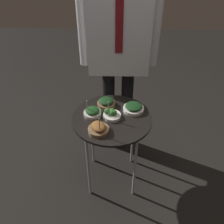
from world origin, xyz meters
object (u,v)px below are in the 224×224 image
at_px(bowl_roast_front_left, 98,128).
at_px(bowl_broccoli_front_right, 112,114).
at_px(waiter_figure, 119,42).
at_px(bowl_spinach_near_rim, 92,112).
at_px(bowl_spinach_far_rim, 134,108).
at_px(serving_cart, 112,123).
at_px(bowl_spinach_front_center, 106,103).

bearing_deg(bowl_roast_front_left, bowl_broccoli_front_right, 61.07).
bearing_deg(waiter_figure, bowl_spinach_near_rim, -115.27).
xyz_separation_m(bowl_broccoli_front_right, waiter_figure, (0.05, 0.45, 0.38)).
xyz_separation_m(bowl_spinach_near_rim, bowl_spinach_far_rim, (0.32, 0.06, -0.00)).
xyz_separation_m(bowl_spinach_near_rim, waiter_figure, (0.20, 0.42, 0.39)).
bearing_deg(serving_cart, waiter_figure, 84.14).
xyz_separation_m(bowl_spinach_front_center, waiter_figure, (0.10, 0.30, 0.38)).
bearing_deg(bowl_spinach_far_rim, waiter_figure, 108.65).
height_order(bowl_roast_front_left, bowl_spinach_front_center, bowl_roast_front_left).
height_order(bowl_spinach_front_center, waiter_figure, waiter_figure).
xyz_separation_m(serving_cart, waiter_figure, (0.05, 0.45, 0.47)).
xyz_separation_m(bowl_roast_front_left, bowl_spinach_far_rim, (0.26, 0.25, -0.00)).
height_order(serving_cart, bowl_spinach_front_center, bowl_spinach_front_center).
relative_size(serving_cart, bowl_roast_front_left, 4.57).
distance_m(bowl_roast_front_left, waiter_figure, 0.73).
distance_m(bowl_roast_front_left, bowl_spinach_front_center, 0.31).
height_order(bowl_broccoli_front_right, bowl_roast_front_left, bowl_broccoli_front_right).
bearing_deg(bowl_broccoli_front_right, bowl_spinach_far_rim, 27.69).
distance_m(bowl_spinach_far_rim, waiter_figure, 0.54).
bearing_deg(bowl_spinach_near_rim, bowl_broccoli_front_right, -11.31).
distance_m(bowl_roast_front_left, bowl_spinach_near_rim, 0.20).
height_order(serving_cart, bowl_roast_front_left, bowl_roast_front_left).
bearing_deg(bowl_broccoli_front_right, bowl_spinach_near_rim, 168.69).
relative_size(bowl_broccoli_front_right, bowl_roast_front_left, 1.07).
relative_size(bowl_roast_front_left, bowl_spinach_front_center, 1.05).
height_order(bowl_spinach_near_rim, bowl_spinach_far_rim, bowl_spinach_near_rim).
bearing_deg(serving_cart, bowl_broccoli_front_right, 114.03).
bearing_deg(bowl_broccoli_front_right, bowl_spinach_front_center, 108.16).
relative_size(bowl_roast_front_left, bowl_spinach_near_rim, 1.12).
height_order(bowl_broccoli_front_right, bowl_spinach_near_rim, bowl_broccoli_front_right).
bearing_deg(bowl_spinach_front_center, bowl_broccoli_front_right, -71.84).
distance_m(bowl_spinach_far_rim, bowl_spinach_front_center, 0.22).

